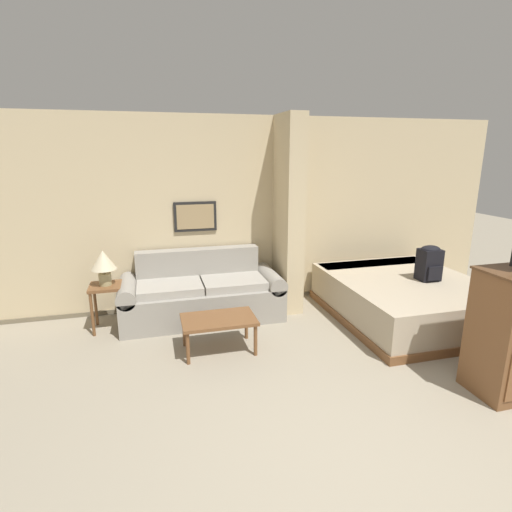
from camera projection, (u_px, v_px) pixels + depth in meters
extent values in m
plane|color=gray|center=(383.00, 487.00, 2.61)|extent=(20.00, 20.00, 0.00)
cube|color=#CCB78E|center=(250.00, 212.00, 5.61)|extent=(7.61, 0.12, 2.60)
cube|color=#70644E|center=(251.00, 299.00, 5.87)|extent=(7.61, 0.02, 0.06)
cube|color=black|center=(195.00, 217.00, 5.35)|extent=(0.57, 0.02, 0.40)
cube|color=#9E845B|center=(195.00, 217.00, 5.34)|extent=(0.50, 0.01, 0.33)
cube|color=#CCB78E|center=(288.00, 215.00, 5.36)|extent=(0.24, 0.67, 2.60)
cube|color=gray|center=(202.00, 303.00, 5.21)|extent=(1.63, 0.84, 0.42)
cube|color=gray|center=(198.00, 265.00, 5.40)|extent=(1.63, 0.20, 0.44)
cube|color=gray|center=(129.00, 310.00, 4.98)|extent=(0.21, 0.84, 0.42)
cylinder|color=gray|center=(127.00, 290.00, 4.92)|extent=(0.23, 0.84, 0.23)
cube|color=gray|center=(270.00, 296.00, 5.44)|extent=(0.21, 0.84, 0.42)
cylinder|color=gray|center=(270.00, 278.00, 5.37)|extent=(0.23, 0.84, 0.23)
cube|color=#A49F94|center=(170.00, 288.00, 5.00)|extent=(0.80, 0.60, 0.10)
cube|color=#A49F94|center=(233.00, 282.00, 5.20)|extent=(0.80, 0.60, 0.10)
cube|color=brown|center=(219.00, 319.00, 4.31)|extent=(0.80, 0.50, 0.04)
cylinder|color=brown|center=(188.00, 349.00, 4.08)|extent=(0.04, 0.04, 0.35)
cylinder|color=brown|center=(255.00, 340.00, 4.25)|extent=(0.04, 0.04, 0.35)
cylinder|color=brown|center=(184.00, 331.00, 4.47)|extent=(0.04, 0.04, 0.35)
cylinder|color=brown|center=(246.00, 324.00, 4.64)|extent=(0.04, 0.04, 0.35)
cube|color=brown|center=(106.00, 286.00, 4.80)|extent=(0.38, 0.38, 0.04)
cylinder|color=brown|center=(92.00, 315.00, 4.68)|extent=(0.04, 0.04, 0.53)
cylinder|color=brown|center=(121.00, 312.00, 4.76)|extent=(0.04, 0.04, 0.53)
cylinder|color=brown|center=(96.00, 305.00, 4.99)|extent=(0.04, 0.04, 0.53)
cylinder|color=brown|center=(123.00, 303.00, 5.07)|extent=(0.04, 0.04, 0.53)
cylinder|color=tan|center=(105.00, 279.00, 4.78)|extent=(0.15, 0.15, 0.15)
cylinder|color=tan|center=(104.00, 271.00, 4.76)|extent=(0.02, 0.02, 0.05)
cone|color=beige|center=(103.00, 260.00, 4.72)|extent=(0.30, 0.30, 0.23)
cube|color=brown|center=(404.00, 314.00, 5.27)|extent=(1.81, 2.13, 0.10)
cube|color=tan|center=(406.00, 295.00, 5.20)|extent=(1.77, 2.09, 0.43)
cube|color=white|center=(373.00, 266.00, 5.93)|extent=(1.65, 0.36, 0.10)
cube|color=black|center=(429.00, 265.00, 5.09)|extent=(0.26, 0.21, 0.40)
cube|color=black|center=(435.00, 273.00, 4.99)|extent=(0.20, 0.03, 0.18)
ellipsoid|color=black|center=(431.00, 249.00, 5.04)|extent=(0.25, 0.20, 0.10)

